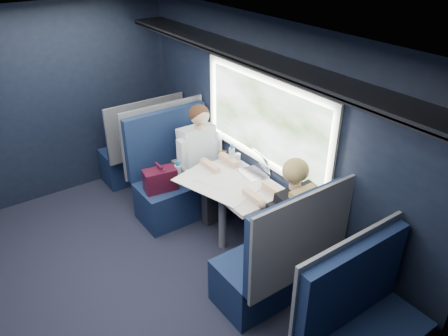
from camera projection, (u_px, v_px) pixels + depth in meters
ground at (148, 280)px, 4.21m from camera, size 2.80×4.20×0.01m
room_shell at (135, 142)px, 3.49m from camera, size 3.00×4.40×2.40m
table at (235, 189)px, 4.40m from camera, size 0.62×1.00×0.74m
seat_bay_near at (176, 179)px, 5.04m from camera, size 1.04×0.62×1.26m
seat_bay_far at (277, 263)px, 3.81m from camera, size 1.04×0.62×1.26m
seat_row_front at (142, 150)px, 5.71m from camera, size 1.04×0.51×1.16m
seat_row_back at (361, 334)px, 3.15m from camera, size 1.04×0.51×1.16m
man at (203, 156)px, 4.91m from camera, size 0.53×0.56×1.32m
woman at (288, 215)px, 3.90m from camera, size 0.53×0.56×1.32m
papers at (219, 182)px, 4.37m from camera, size 0.76×0.93×0.01m
laptop at (257, 168)px, 4.50m from camera, size 0.26×0.32×0.22m
bottle_small at (232, 155)px, 4.67m from camera, size 0.06×0.06×0.22m
cup at (238, 157)px, 4.74m from camera, size 0.06×0.06×0.08m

